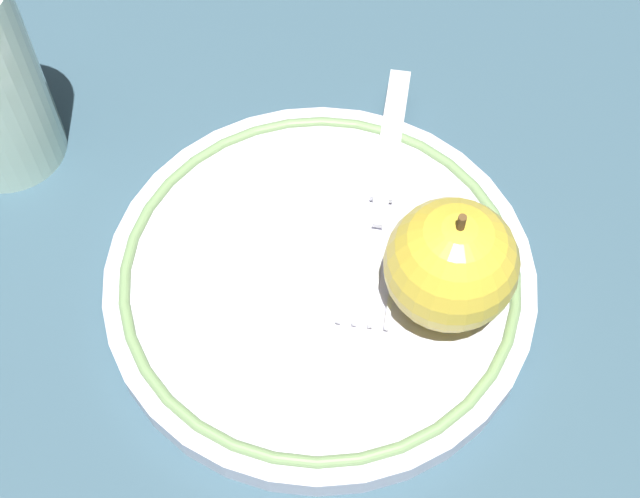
# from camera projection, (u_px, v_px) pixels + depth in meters

# --- Properties ---
(ground_plane) EXTENTS (2.00, 2.00, 0.00)m
(ground_plane) POSITION_uv_depth(u_px,v_px,m) (287.00, 306.00, 0.46)
(ground_plane) COLOR #355262
(plate) EXTENTS (0.22, 0.22, 0.02)m
(plate) POSITION_uv_depth(u_px,v_px,m) (320.00, 278.00, 0.46)
(plate) COLOR silver
(plate) RESTS_ON ground_plane
(apple_red_whole) EXTENTS (0.06, 0.06, 0.07)m
(apple_red_whole) POSITION_uv_depth(u_px,v_px,m) (451.00, 265.00, 0.42)
(apple_red_whole) COLOR gold
(apple_red_whole) RESTS_ON plate
(fork) EXTENTS (0.17, 0.06, 0.00)m
(fork) POSITION_uv_depth(u_px,v_px,m) (384.00, 180.00, 0.48)
(fork) COLOR silver
(fork) RESTS_ON plate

